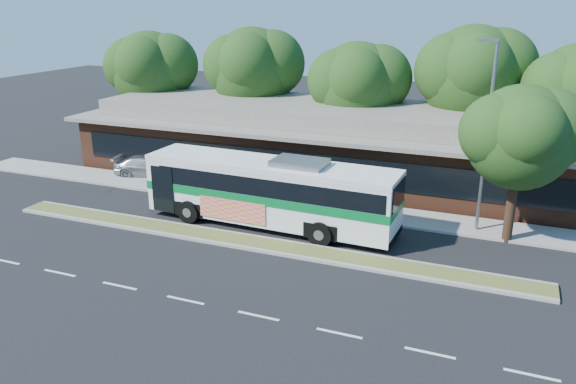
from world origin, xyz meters
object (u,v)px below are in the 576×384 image
at_px(sedan, 149,167).
at_px(sidewalk_tree, 529,135).
at_px(lamp_post, 487,133).
at_px(transit_bus, 271,188).

distance_m(sedan, sidewalk_tree, 22.40).
bearing_deg(lamp_post, sedan, 174.87).
xyz_separation_m(lamp_post, sedan, (-20.06, 1.80, -4.25)).
xyz_separation_m(transit_bus, sedan, (-10.52, 4.77, -1.34)).
height_order(lamp_post, sidewalk_tree, lamp_post).
xyz_separation_m(lamp_post, sidewalk_tree, (1.77, -0.59, 0.15)).
bearing_deg(sedan, lamp_post, -108.47).
distance_m(lamp_post, transit_bus, 10.41).
bearing_deg(lamp_post, transit_bus, -162.71).
xyz_separation_m(lamp_post, transit_bus, (-9.54, -2.97, -2.91)).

